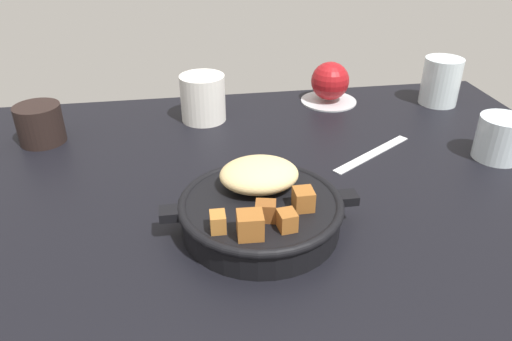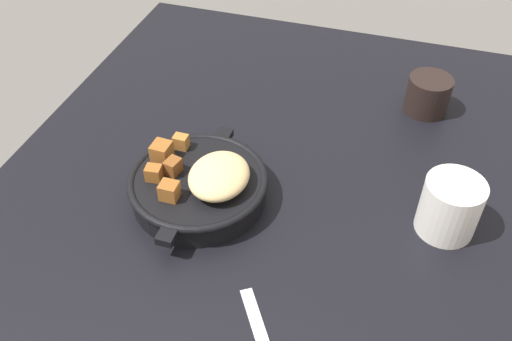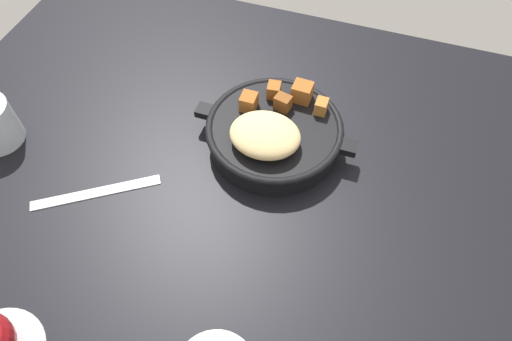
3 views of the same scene
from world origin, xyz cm
name	(u,v)px [view 1 (image 1 of 3)]	position (x,y,z in cm)	size (l,w,h in cm)	color
ground_plane	(247,204)	(0.00, 0.00, -1.20)	(113.01, 80.91, 2.40)	black
cast_iron_skillet	(261,207)	(0.82, -7.15, 2.95)	(25.04, 20.78, 7.66)	black
saucer_plate	(329,100)	(21.80, 33.10, 0.30)	(11.35, 11.35, 0.60)	#B7BABF
red_apple	(330,81)	(21.80, 33.10, 4.43)	(7.67, 7.67, 7.67)	maroon
butter_knife	(372,153)	(22.29, 9.51, 0.18)	(18.38, 1.60, 0.36)	silver
ceramic_mug_white	(203,98)	(-4.10, 28.10, 4.31)	(8.28, 8.28, 8.62)	silver
water_glass_tall	(441,81)	(43.43, 28.84, 4.66)	(7.49, 7.49, 9.31)	silver
water_glass_short	(500,138)	(41.59, 5.32, 3.51)	(7.50, 7.50, 7.01)	silver
coffee_mug_dark	(40,124)	(-32.10, 23.03, 3.31)	(7.64, 7.64, 6.62)	black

